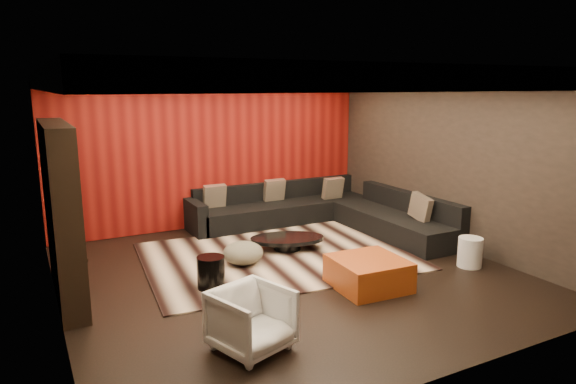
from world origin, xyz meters
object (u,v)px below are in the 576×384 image
sectional_sofa (324,214)px  coffee_table (287,243)px  white_side_table (470,252)px  armchair (252,320)px  drum_stool (211,272)px  orange_ottoman (368,273)px

sectional_sofa → coffee_table: bearing=-144.2°
white_side_table → armchair: bearing=-169.2°
armchair → coffee_table: bearing=37.5°
drum_stool → sectional_sofa: size_ratio=0.12×
coffee_table → orange_ottoman: 1.91m
coffee_table → orange_ottoman: orange_ottoman is taller
white_side_table → orange_ottoman: (-1.81, 0.05, -0.02)m
orange_ottoman → coffee_table: bearing=96.5°
armchair → sectional_sofa: size_ratio=0.19×
white_side_table → orange_ottoman: white_side_table is taller
drum_stool → sectional_sofa: bearing=33.0°
orange_ottoman → armchair: (-2.03, -0.78, 0.13)m
white_side_table → orange_ottoman: bearing=178.5°
coffee_table → white_side_table: size_ratio=2.72×
sectional_sofa → drum_stool: bearing=-147.0°
coffee_table → drum_stool: 1.92m
coffee_table → white_side_table: white_side_table is taller
armchair → drum_stool: bearing=65.9°
drum_stool → orange_ottoman: drum_stool is taller
drum_stool → coffee_table: bearing=30.8°
coffee_table → orange_ottoman: size_ratio=1.34×
orange_ottoman → sectional_sofa: (1.04, 2.80, 0.06)m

